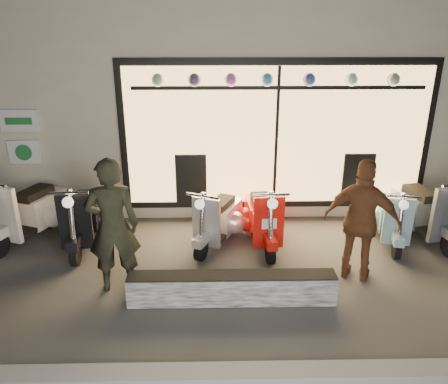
# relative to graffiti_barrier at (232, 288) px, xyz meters

# --- Properties ---
(ground) EXTENTS (40.00, 40.00, 0.00)m
(ground) POSITION_rel_graffiti_barrier_xyz_m (0.06, 0.65, -0.20)
(ground) COLOR #383533
(ground) RESTS_ON ground
(kerb) EXTENTS (40.00, 0.25, 0.12)m
(kerb) POSITION_rel_graffiti_barrier_xyz_m (0.06, -1.35, -0.14)
(kerb) COLOR slate
(kerb) RESTS_ON ground
(shop_building) EXTENTS (10.20, 6.23, 4.20)m
(shop_building) POSITION_rel_graffiti_barrier_xyz_m (0.07, 5.63, 1.90)
(shop_building) COLOR beige
(shop_building) RESTS_ON ground
(graffiti_barrier) EXTENTS (2.68, 0.28, 0.40)m
(graffiti_barrier) POSITION_rel_graffiti_barrier_xyz_m (0.00, 0.00, 0.00)
(graffiti_barrier) COLOR black
(graffiti_barrier) RESTS_ON ground
(scooter_silver) EXTENTS (0.82, 1.37, 1.00)m
(scooter_silver) POSITION_rel_graffiti_barrier_xyz_m (-0.13, 1.74, 0.20)
(scooter_silver) COLOR black
(scooter_silver) RESTS_ON ground
(scooter_red) EXTENTS (0.54, 1.47, 1.05)m
(scooter_red) POSITION_rel_graffiti_barrier_xyz_m (0.56, 1.73, 0.22)
(scooter_red) COLOR black
(scooter_red) RESTS_ON ground
(scooter_black) EXTENTS (0.55, 1.54, 1.10)m
(scooter_black) POSITION_rel_graffiti_barrier_xyz_m (-2.36, 1.77, 0.24)
(scooter_black) COLOR black
(scooter_black) RESTS_ON ground
(scooter_cream) EXTENTS (0.89, 1.59, 1.15)m
(scooter_cream) POSITION_rel_graffiti_barrier_xyz_m (-3.27, 2.01, 0.26)
(scooter_cream) COLOR black
(scooter_cream) RESTS_ON ground
(scooter_blue) EXTENTS (0.63, 1.37, 0.97)m
(scooter_blue) POSITION_rel_graffiti_barrier_xyz_m (2.74, 1.76, 0.19)
(scooter_blue) COLOR black
(scooter_blue) RESTS_ON ground
(scooter_grey) EXTENTS (0.72, 1.60, 1.13)m
(scooter_grey) POSITION_rel_graffiti_barrier_xyz_m (3.26, 1.90, 0.26)
(scooter_grey) COLOR black
(scooter_grey) RESTS_ON ground
(man) EXTENTS (0.74, 0.55, 1.87)m
(man) POSITION_rel_graffiti_barrier_xyz_m (-1.54, 0.34, 0.73)
(man) COLOR black
(man) RESTS_ON ground
(woman) EXTENTS (1.11, 0.82, 1.76)m
(woman) POSITION_rel_graffiti_barrier_xyz_m (1.79, 0.55, 0.68)
(woman) COLOR brown
(woman) RESTS_ON ground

